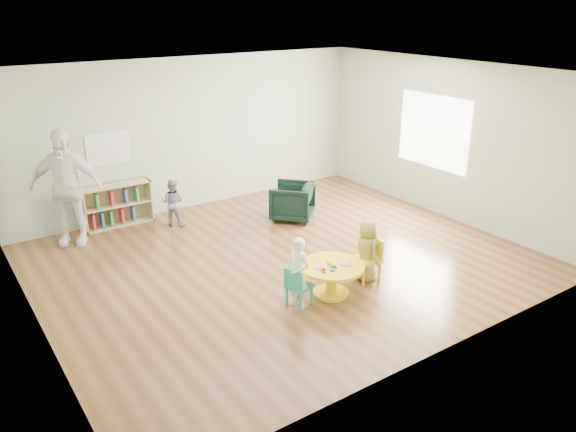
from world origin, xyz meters
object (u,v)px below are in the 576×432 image
object	(u,v)px
activity_table	(332,274)
child_right	(367,251)
bookshelf	(116,205)
child_left	(298,273)
kid_chair_left	(297,286)
adult_caretaker	(66,187)
kid_chair_right	(370,257)
armchair	(292,202)
toddler	(173,202)

from	to	relation	value
activity_table	child_right	xyz separation A→B (m)	(0.67, 0.07, 0.14)
activity_table	bookshelf	distance (m)	4.40
child_left	child_right	xyz separation A→B (m)	(1.23, 0.07, -0.03)
child_left	child_right	distance (m)	1.24
kid_chair_left	bookshelf	world-z (taller)	bookshelf
child_right	adult_caretaker	xyz separation A→B (m)	(-3.08, 3.69, 0.50)
kid_chair_right	child_right	bearing A→B (deg)	86.10
kid_chair_left	activity_table	bearing A→B (deg)	73.38
activity_table	armchair	bearing A→B (deg)	65.87
toddler	adult_caretaker	bearing A→B (deg)	34.40
child_left	adult_caretaker	bearing A→B (deg)	-169.20
bookshelf	child_right	size ratio (longest dim) A/B	1.34
activity_table	toddler	size ratio (longest dim) A/B	1.04
armchair	adult_caretaker	bearing A→B (deg)	-60.85
bookshelf	adult_caretaker	size ratio (longest dim) A/B	0.63
kid_chair_left	adult_caretaker	xyz separation A→B (m)	(-1.85, 3.74, 0.66)
armchair	bookshelf	bearing A→B (deg)	-72.17
kid_chair_right	toddler	xyz separation A→B (m)	(-1.46, 3.48, 0.09)
kid_chair_left	child_left	xyz separation A→B (m)	(-0.01, -0.02, 0.19)
child_left	kid_chair_right	bearing A→B (deg)	77.31
armchair	child_right	distance (m)	2.58
child_right	toddler	size ratio (longest dim) A/B	1.06
child_left	bookshelf	bearing A→B (deg)	178.08
bookshelf	armchair	world-z (taller)	bookshelf
adult_caretaker	child_left	bearing A→B (deg)	-33.96
activity_table	kid_chair_right	xyz separation A→B (m)	(0.73, 0.06, 0.03)
bookshelf	armchair	distance (m)	3.11
bookshelf	child_left	xyz separation A→B (m)	(0.98, -4.12, 0.11)
child_left	kid_chair_left	bearing A→B (deg)	146.71
bookshelf	toddler	size ratio (longest dim) A/B	1.42
activity_table	adult_caretaker	world-z (taller)	adult_caretaker
toddler	kid_chair_right	bearing A→B (deg)	154.72
kid_chair_right	bookshelf	bearing A→B (deg)	37.10
kid_chair_left	adult_caretaker	bearing A→B (deg)	-168.65
activity_table	armchair	distance (m)	2.85
kid_chair_right	child_right	distance (m)	0.13
toddler	adult_caretaker	size ratio (longest dim) A/B	0.44
armchair	child_left	world-z (taller)	child_left
activity_table	kid_chair_right	size ratio (longest dim) A/B	1.41
child_right	adult_caretaker	size ratio (longest dim) A/B	0.47
child_right	activity_table	bearing A→B (deg)	99.35
kid_chair_right	kid_chair_left	bearing A→B (deg)	99.67
kid_chair_right	bookshelf	world-z (taller)	bookshelf
bookshelf	adult_caretaker	xyz separation A→B (m)	(-0.86, -0.36, 0.59)
activity_table	toddler	distance (m)	3.61
bookshelf	toddler	bearing A→B (deg)	-35.67
activity_table	kid_chair_right	bearing A→B (deg)	4.36
activity_table	armchair	world-z (taller)	armchair
armchair	child_left	distance (m)	3.13
kid_chair_left	armchair	world-z (taller)	armchair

